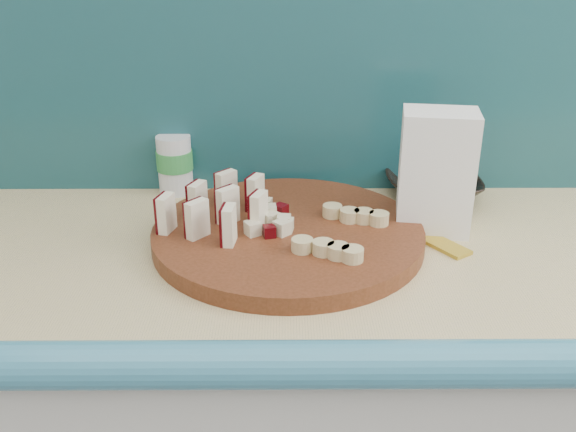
# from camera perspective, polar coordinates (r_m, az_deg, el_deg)

# --- Properties ---
(backsplash) EXTENTS (2.20, 0.02, 0.50)m
(backsplash) POSITION_cam_1_polar(r_m,az_deg,el_deg) (1.26, 6.68, 13.30)
(backsplash) COLOR teal
(backsplash) RESTS_ON kitchen_counter
(cutting_board) EXTENTS (0.60, 0.60, 0.03)m
(cutting_board) POSITION_cam_1_polar(r_m,az_deg,el_deg) (1.08, -0.00, -1.65)
(cutting_board) COLOR #44200E
(cutting_board) RESTS_ON kitchen_counter
(apple_wedges) EXTENTS (0.19, 0.20, 0.06)m
(apple_wedges) POSITION_cam_1_polar(r_m,az_deg,el_deg) (1.08, -6.12, 0.87)
(apple_wedges) COLOR #FEF0CB
(apple_wedges) RESTS_ON cutting_board
(apple_chunks) EXTENTS (0.08, 0.07, 0.02)m
(apple_chunks) POSITION_cam_1_polar(r_m,az_deg,el_deg) (1.08, -1.39, -0.17)
(apple_chunks) COLOR beige
(apple_chunks) RESTS_ON cutting_board
(banana_slices) EXTENTS (0.16, 0.19, 0.02)m
(banana_slices) POSITION_cam_1_polar(r_m,az_deg,el_deg) (1.04, 4.97, -1.36)
(banana_slices) COLOR #CEB77D
(banana_slices) RESTS_ON cutting_board
(brown_bowl) EXTENTS (0.20, 0.20, 0.04)m
(brown_bowl) POSITION_cam_1_polar(r_m,az_deg,el_deg) (1.29, 12.74, 2.54)
(brown_bowl) COLOR black
(brown_bowl) RESTS_ON kitchen_counter
(flour_bag) EXTENTS (0.14, 0.11, 0.21)m
(flour_bag) POSITION_cam_1_polar(r_m,az_deg,el_deg) (1.12, 13.03, 3.83)
(flour_bag) COLOR white
(flour_bag) RESTS_ON kitchen_counter
(canister) EXTENTS (0.07, 0.07, 0.12)m
(canister) POSITION_cam_1_polar(r_m,az_deg,el_deg) (1.29, -10.03, 4.64)
(canister) COLOR silver
(canister) RESTS_ON kitchen_counter
(banana_peel) EXTENTS (0.24, 0.20, 0.01)m
(banana_peel) POSITION_cam_1_polar(r_m,az_deg,el_deg) (1.12, 9.25, -1.52)
(banana_peel) COLOR gold
(banana_peel) RESTS_ON kitchen_counter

